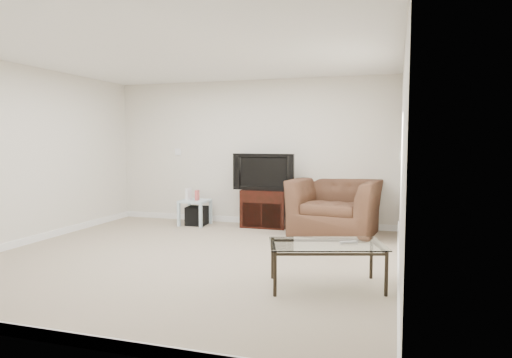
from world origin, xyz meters
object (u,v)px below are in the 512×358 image
(tv_stand, at_px, (266,208))
(side_table, at_px, (195,212))
(television, at_px, (265,172))
(recliner, at_px, (335,197))
(coffee_table, at_px, (326,265))
(subwoofer, at_px, (197,216))

(tv_stand, bearing_deg, side_table, -169.69)
(television, bearing_deg, side_table, -167.64)
(tv_stand, xyz_separation_m, side_table, (-1.20, -0.23, -0.10))
(tv_stand, relative_size, recliner, 0.58)
(coffee_table, bearing_deg, subwoofer, 134.31)
(subwoofer, bearing_deg, side_table, -147.37)
(recliner, bearing_deg, subwoofer, -173.35)
(subwoofer, height_order, coffee_table, coffee_table)
(subwoofer, xyz_separation_m, coffee_table, (2.64, -2.71, 0.06))
(television, height_order, coffee_table, television)
(television, distance_m, side_table, 1.42)
(recliner, bearing_deg, television, 177.67)
(coffee_table, bearing_deg, recliner, 95.68)
(television, distance_m, coffee_table, 3.32)
(side_table, bearing_deg, recliner, 0.00)
(recliner, height_order, coffee_table, recliner)
(television, xyz_separation_m, coffee_table, (1.46, -2.89, -0.72))
(side_table, relative_size, subwoofer, 1.38)
(television, xyz_separation_m, subwoofer, (-1.18, -0.18, -0.78))
(tv_stand, distance_m, television, 0.62)
(recliner, xyz_separation_m, coffee_table, (0.27, -2.69, -0.35))
(tv_stand, distance_m, coffee_table, 3.27)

